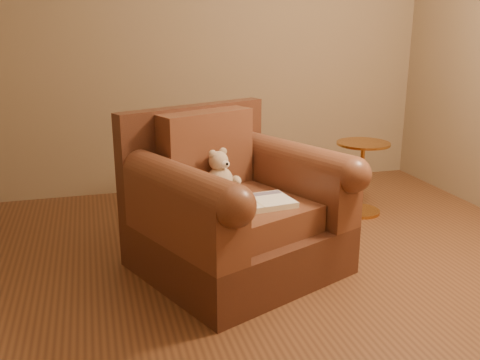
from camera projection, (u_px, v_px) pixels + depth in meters
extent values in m
plane|color=brown|center=(285.00, 281.00, 3.14)|extent=(4.00, 4.00, 0.00)
cube|color=#836C50|center=(208.00, 36.00, 4.60)|extent=(4.00, 0.02, 2.70)
cube|color=#492618|center=(238.00, 246.00, 3.26)|extent=(1.38, 1.35, 0.30)
cube|color=#492618|center=(194.00, 156.00, 3.46)|extent=(1.02, 0.52, 0.66)
cube|color=brown|center=(243.00, 213.00, 3.15)|extent=(0.86, 0.93, 0.16)
cube|color=brown|center=(206.00, 150.00, 3.34)|extent=(0.63, 0.40, 0.48)
cube|color=brown|center=(182.00, 214.00, 2.87)|extent=(0.55, 0.91, 0.34)
cube|color=brown|center=(295.00, 185.00, 3.38)|extent=(0.55, 0.91, 0.34)
cylinder|color=brown|center=(181.00, 184.00, 2.82)|extent=(0.55, 0.91, 0.21)
cylinder|color=brown|center=(296.00, 159.00, 3.34)|extent=(0.55, 0.91, 0.21)
ellipsoid|color=tan|center=(220.00, 180.00, 3.25)|extent=(0.16, 0.15, 0.17)
sphere|color=tan|center=(218.00, 161.00, 3.22)|extent=(0.12, 0.12, 0.12)
ellipsoid|color=tan|center=(213.00, 154.00, 3.18)|extent=(0.05, 0.03, 0.05)
ellipsoid|color=tan|center=(223.00, 152.00, 3.24)|extent=(0.05, 0.03, 0.05)
ellipsoid|color=beige|center=(225.00, 164.00, 3.18)|extent=(0.06, 0.04, 0.05)
sphere|color=black|center=(227.00, 164.00, 3.17)|extent=(0.02, 0.02, 0.02)
ellipsoid|color=tan|center=(218.00, 185.00, 3.15)|extent=(0.05, 0.11, 0.05)
ellipsoid|color=tan|center=(237.00, 180.00, 3.25)|extent=(0.05, 0.11, 0.05)
ellipsoid|color=tan|center=(226.00, 194.00, 3.16)|extent=(0.07, 0.11, 0.05)
ellipsoid|color=tan|center=(236.00, 191.00, 3.22)|extent=(0.07, 0.11, 0.05)
cube|color=beige|center=(255.00, 203.00, 3.03)|extent=(0.46, 0.31, 0.03)
cube|color=white|center=(237.00, 203.00, 2.99)|extent=(0.24, 0.28, 0.00)
cube|color=white|center=(272.00, 198.00, 3.07)|extent=(0.24, 0.28, 0.00)
cube|color=beige|center=(255.00, 200.00, 3.03)|extent=(0.04, 0.26, 0.00)
cube|color=#0F1638|center=(229.00, 204.00, 2.97)|extent=(0.08, 0.10, 0.00)
cube|color=slate|center=(265.00, 193.00, 3.15)|extent=(0.20, 0.08, 0.00)
cylinder|color=#C07D34|center=(359.00, 211.00, 4.27)|extent=(0.33, 0.33, 0.02)
cylinder|color=#C07D34|center=(361.00, 178.00, 4.19)|extent=(0.03, 0.03, 0.53)
cylinder|color=#C07D34|center=(363.00, 144.00, 4.11)|extent=(0.41, 0.41, 0.02)
cylinder|color=#C07D34|center=(363.00, 145.00, 4.11)|extent=(0.03, 0.03, 0.02)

